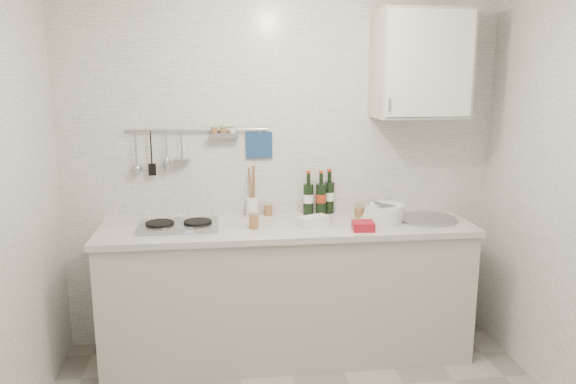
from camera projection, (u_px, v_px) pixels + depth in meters
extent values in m
cube|color=silver|center=(282.00, 167.00, 3.90)|extent=(3.00, 0.02, 2.50)
cube|color=#AFACA2|center=(287.00, 293.00, 3.78)|extent=(2.40, 0.60, 0.88)
cube|color=silver|center=(287.00, 227.00, 3.68)|extent=(2.44, 0.64, 0.04)
cube|color=black|center=(287.00, 345.00, 3.88)|extent=(2.34, 0.52, 0.10)
cube|color=#93969B|center=(179.00, 226.00, 3.59)|extent=(0.50, 0.32, 0.03)
cylinder|color=black|center=(160.00, 223.00, 3.57)|extent=(0.18, 0.18, 0.01)
cylinder|color=black|center=(198.00, 222.00, 3.60)|extent=(0.18, 0.18, 0.01)
cylinder|color=#93969B|center=(427.00, 219.00, 3.79)|extent=(0.40, 0.40, 0.02)
cylinder|color=#93969B|center=(426.00, 227.00, 3.80)|extent=(0.34, 0.34, 0.10)
cylinder|color=#93969B|center=(197.00, 130.00, 3.74)|extent=(0.95, 0.02, 0.02)
cube|color=navy|center=(259.00, 145.00, 3.83)|extent=(0.18, 0.02, 0.18)
cube|color=#AFACA2|center=(420.00, 64.00, 3.69)|extent=(0.60, 0.35, 0.70)
cube|color=white|center=(431.00, 64.00, 3.52)|extent=(0.56, 0.01, 0.66)
cylinder|color=#93969B|center=(390.00, 104.00, 3.52)|extent=(0.01, 0.01, 0.08)
cylinder|color=#5465BF|center=(189.00, 228.00, 3.56)|extent=(0.26, 0.26, 0.01)
cylinder|color=#5465BF|center=(190.00, 226.00, 3.56)|extent=(0.26, 0.26, 0.01)
cylinder|color=white|center=(381.00, 221.00, 3.73)|extent=(0.28, 0.28, 0.01)
cylinder|color=white|center=(382.00, 219.00, 3.74)|extent=(0.27, 0.27, 0.01)
cylinder|color=white|center=(383.00, 217.00, 3.74)|extent=(0.27, 0.27, 0.01)
cylinder|color=white|center=(383.00, 214.00, 3.74)|extent=(0.26, 0.26, 0.01)
cylinder|color=white|center=(384.00, 212.00, 3.74)|extent=(0.25, 0.25, 0.01)
cylinder|color=white|center=(385.00, 210.00, 3.74)|extent=(0.25, 0.25, 0.01)
cylinder|color=white|center=(386.00, 207.00, 3.75)|extent=(0.24, 0.24, 0.01)
cylinder|color=white|center=(387.00, 205.00, 3.75)|extent=(0.24, 0.24, 0.01)
cube|color=white|center=(313.00, 221.00, 3.65)|extent=(0.22, 0.17, 0.06)
cube|color=#B21322|center=(363.00, 226.00, 3.54)|extent=(0.14, 0.14, 0.05)
cylinder|color=white|center=(252.00, 207.00, 3.87)|extent=(0.09, 0.09, 0.13)
cylinder|color=#8F5F39|center=(254.00, 184.00, 3.84)|extent=(0.02, 0.06, 0.26)
cylinder|color=#8F5F39|center=(250.00, 185.00, 3.85)|extent=(0.03, 0.05, 0.24)
cylinder|color=brown|center=(268.00, 210.00, 3.90)|extent=(0.05, 0.05, 0.08)
cylinder|color=tan|center=(268.00, 204.00, 3.89)|extent=(0.06, 0.06, 0.01)
cylinder|color=brown|center=(359.00, 209.00, 3.93)|extent=(0.05, 0.05, 0.07)
cylinder|color=tan|center=(359.00, 204.00, 3.92)|extent=(0.06, 0.06, 0.01)
cylinder|color=brown|center=(359.00, 213.00, 3.85)|extent=(0.06, 0.06, 0.07)
cylinder|color=tan|center=(359.00, 207.00, 3.84)|extent=(0.07, 0.07, 0.01)
cylinder|color=brown|center=(254.00, 222.00, 3.58)|extent=(0.06, 0.06, 0.09)
cylinder|color=tan|center=(254.00, 215.00, 3.57)|extent=(0.06, 0.06, 0.01)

